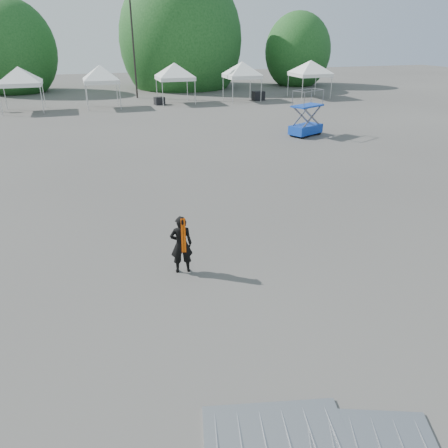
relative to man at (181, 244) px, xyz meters
name	(u,v)px	position (x,y,z in m)	size (l,w,h in m)	color
ground	(188,252)	(0.39, 0.98, -0.78)	(120.00, 120.00, 0.00)	#474442
light_pole_east	(132,34)	(3.39, 32.98, 4.73)	(0.60, 0.25, 9.80)	black
tree_mid_w	(11,51)	(-7.61, 40.98, 3.15)	(4.16, 4.16, 6.33)	#382314
tree_mid_e	(181,40)	(9.39, 39.98, 4.06)	(5.12, 5.12, 7.79)	#382314
tree_far_e	(298,52)	(22.39, 37.98, 2.84)	(3.84, 3.84, 5.84)	#382314
tent_d	(18,70)	(-5.99, 28.09, 2.28)	(4.34, 4.34, 3.88)	silver
tent_e	(100,68)	(-0.01, 28.05, 2.27)	(3.84, 3.84, 3.88)	silver
tent_f	(174,66)	(6.14, 28.62, 2.28)	(4.20, 4.20, 3.88)	silver
tent_g	(242,65)	(12.14, 28.35, 2.28)	(4.04, 4.04, 3.88)	silver
tent_h	(311,63)	(18.74, 28.06, 2.28)	(4.44, 4.44, 3.88)	silver
man	(181,244)	(0.00, 0.00, 0.00)	(0.61, 0.44, 1.56)	black
scissor_lift	(307,113)	(10.75, 13.56, 0.55)	(2.29, 1.78, 2.65)	#0C33A7
barrier_left	(275,430)	(0.22, -5.35, -0.75)	(2.43, 1.60, 0.07)	#94969B
barrier_mid	(366,437)	(1.50, -5.90, -0.75)	(2.35, 1.75, 0.07)	#94969B
crate_mid	(159,101)	(4.62, 28.21, -0.46)	(0.81, 0.63, 0.63)	black
crate_east	(258,96)	(13.62, 28.01, -0.39)	(1.01, 0.79, 0.79)	black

